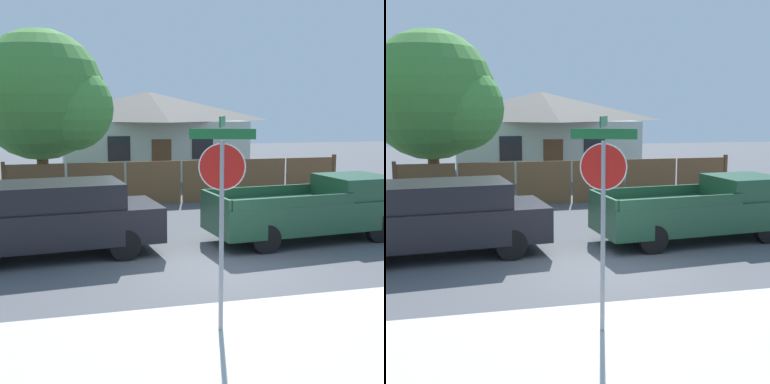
% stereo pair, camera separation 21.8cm
% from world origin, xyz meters
% --- Properties ---
extents(ground_plane, '(80.00, 80.00, 0.00)m').
position_xyz_m(ground_plane, '(0.00, 0.00, 0.00)').
color(ground_plane, '#4C4F54').
extents(sidewalk_strip, '(36.00, 3.20, 0.01)m').
position_xyz_m(sidewalk_strip, '(0.00, -3.60, 0.00)').
color(sidewalk_strip, beige).
rests_on(sidewalk_strip, ground).
extents(wooden_fence, '(12.23, 0.12, 1.63)m').
position_xyz_m(wooden_fence, '(1.09, 8.02, 0.77)').
color(wooden_fence, brown).
rests_on(wooden_fence, ground).
extents(house, '(9.26, 7.23, 4.23)m').
position_xyz_m(house, '(1.43, 16.69, 2.19)').
color(house, '#B2C1B7').
rests_on(house, ground).
extents(oak_tree, '(4.73, 4.50, 6.09)m').
position_xyz_m(oak_tree, '(-3.49, 8.84, 3.73)').
color(oak_tree, brown).
rests_on(oak_tree, ground).
extents(red_suv, '(5.15, 2.38, 1.71)m').
position_xyz_m(red_suv, '(-3.51, 1.80, 0.93)').
color(red_suv, black).
rests_on(red_suv, ground).
extents(orange_pickup, '(5.30, 2.32, 1.62)m').
position_xyz_m(orange_pickup, '(3.15, 1.82, 0.80)').
color(orange_pickup, '#1E472D').
rests_on(orange_pickup, ground).
extents(stop_sign, '(0.91, 0.82, 3.23)m').
position_xyz_m(stop_sign, '(-0.95, -3.11, 2.20)').
color(stop_sign, gray).
rests_on(stop_sign, ground).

